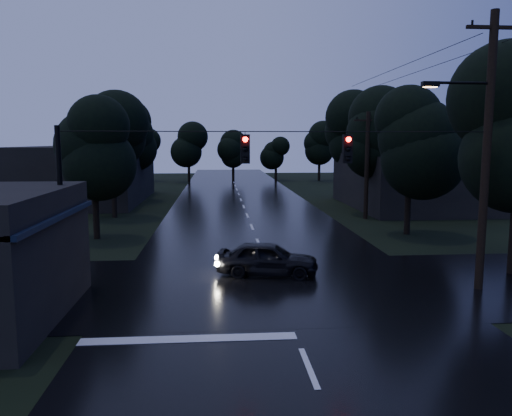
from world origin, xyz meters
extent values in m
cube|color=black|center=(0.00, 30.00, 0.00)|extent=(12.00, 120.00, 0.02)
cube|color=black|center=(0.00, 12.00, 0.00)|extent=(60.00, 9.00, 0.02)
cube|color=black|center=(-7.00, 9.00, 3.20)|extent=(0.30, 7.00, 0.15)
cylinder|color=black|center=(-7.20, 6.00, 1.50)|extent=(0.10, 0.10, 3.00)
cylinder|color=black|center=(-7.20, 12.00, 1.50)|extent=(0.10, 0.10, 3.00)
cube|color=#E5B85B|center=(-7.05, 7.50, 2.50)|extent=(0.06, 1.60, 0.50)
cube|color=#E5B85B|center=(-7.05, 10.20, 2.50)|extent=(0.06, 1.20, 0.50)
cube|color=black|center=(14.00, 34.00, 2.20)|extent=(10.00, 14.00, 4.40)
cube|color=black|center=(-14.00, 40.00, 2.50)|extent=(10.00, 16.00, 5.00)
cylinder|color=black|center=(7.50, 11.00, 5.00)|extent=(0.30, 0.30, 10.00)
cube|color=black|center=(7.50, 11.00, 9.40)|extent=(2.00, 0.12, 0.12)
cylinder|color=black|center=(6.40, 11.00, 7.50)|extent=(2.20, 0.10, 0.10)
cube|color=black|center=(5.30, 11.00, 7.45)|extent=(0.60, 0.25, 0.18)
cube|color=#FFB266|center=(5.30, 11.00, 7.35)|extent=(0.45, 0.18, 0.03)
cylinder|color=black|center=(8.30, 28.00, 3.75)|extent=(0.30, 0.30, 7.50)
cube|color=black|center=(8.30, 28.00, 6.90)|extent=(2.00, 0.12, 0.12)
cylinder|color=black|center=(-7.50, 11.00, 3.00)|extent=(0.18, 0.18, 6.00)
cylinder|color=black|center=(0.00, 11.00, 5.80)|extent=(15.00, 0.03, 0.03)
cube|color=black|center=(-1.20, 11.00, 5.20)|extent=(0.32, 0.25, 1.00)
sphere|color=#FF0C07|center=(-1.20, 10.85, 5.20)|extent=(0.18, 0.18, 0.18)
cube|color=black|center=(2.40, 11.00, 5.20)|extent=(0.32, 0.25, 1.00)
sphere|color=#FF0C07|center=(2.40, 10.85, 5.20)|extent=(0.18, 0.18, 0.18)
cylinder|color=black|center=(-9.00, 22.00, 1.22)|extent=(0.36, 0.36, 2.45)
sphere|color=black|center=(-9.00, 22.00, 4.20)|extent=(3.92, 3.92, 3.92)
sphere|color=black|center=(-9.00, 22.00, 5.25)|extent=(3.92, 3.92, 3.92)
sphere|color=black|center=(-9.00, 22.00, 6.30)|extent=(3.92, 3.92, 3.92)
cylinder|color=black|center=(-9.60, 30.00, 1.31)|extent=(0.36, 0.36, 2.62)
sphere|color=black|center=(-9.60, 30.00, 4.50)|extent=(4.20, 4.20, 4.20)
sphere|color=black|center=(-9.60, 30.00, 5.62)|extent=(4.20, 4.20, 4.20)
sphere|color=black|center=(-9.60, 30.00, 6.75)|extent=(4.20, 4.20, 4.20)
cylinder|color=black|center=(-10.20, 40.00, 1.40)|extent=(0.36, 0.36, 2.80)
sphere|color=black|center=(-10.20, 40.00, 4.80)|extent=(4.48, 4.48, 4.48)
sphere|color=black|center=(-10.20, 40.00, 6.00)|extent=(4.48, 4.48, 4.48)
sphere|color=black|center=(-10.20, 40.00, 7.20)|extent=(4.48, 4.48, 4.48)
cylinder|color=black|center=(9.00, 22.00, 1.31)|extent=(0.36, 0.36, 2.62)
sphere|color=black|center=(9.00, 22.00, 4.50)|extent=(4.20, 4.20, 4.20)
sphere|color=black|center=(9.00, 22.00, 5.62)|extent=(4.20, 4.20, 4.20)
sphere|color=black|center=(9.00, 22.00, 6.75)|extent=(4.20, 4.20, 4.20)
cylinder|color=black|center=(9.60, 30.00, 1.40)|extent=(0.36, 0.36, 2.80)
sphere|color=black|center=(9.60, 30.00, 4.80)|extent=(4.48, 4.48, 4.48)
sphere|color=black|center=(9.60, 30.00, 6.00)|extent=(4.48, 4.48, 4.48)
sphere|color=black|center=(9.60, 30.00, 7.20)|extent=(4.48, 4.48, 4.48)
cylinder|color=black|center=(10.20, 40.00, 1.49)|extent=(0.36, 0.36, 2.97)
sphere|color=black|center=(10.20, 40.00, 5.10)|extent=(4.76, 4.76, 4.76)
sphere|color=black|center=(10.20, 40.00, 6.38)|extent=(4.76, 4.76, 4.76)
sphere|color=black|center=(10.20, 40.00, 7.65)|extent=(4.76, 4.76, 4.76)
imported|color=black|center=(-0.14, 13.54, 0.70)|extent=(4.35, 2.40, 1.40)
camera|label=1|loc=(-2.16, -6.33, 5.47)|focal=35.00mm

